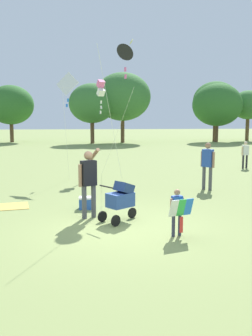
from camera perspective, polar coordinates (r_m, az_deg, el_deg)
ground_plane at (r=9.36m, az=-0.47°, el=-8.86°), size 120.00×120.00×0.00m
treeline_distant at (r=37.69m, az=6.23°, el=9.66°), size 33.42×6.19×6.59m
child_with_butterfly_kite at (r=8.62m, az=7.69°, el=-6.04°), size 0.57×0.43×1.07m
person_adult_flyer at (r=10.01m, az=-5.62°, el=-1.49°), size 0.57×0.69×1.85m
stroller at (r=9.75m, az=-0.77°, el=-4.48°), size 1.04×0.91×1.03m
kite_adult_black at (r=12.58m, az=-0.16°, el=16.68°), size 1.26×2.74×4.92m
kite_orange_delta at (r=17.13m, az=-3.76°, el=11.76°), size 1.31×3.87×4.23m
kite_green_novelty at (r=16.11m, az=-8.77°, el=12.08°), size 0.96×1.49×4.47m
distant_kites_cluster at (r=31.98m, az=-12.43°, el=22.91°), size 27.12×13.71×11.50m
person_red_shirt at (r=14.00m, az=12.09°, el=0.86°), size 0.42×0.42×1.72m
person_sitting_far at (r=20.14m, az=17.38°, el=2.23°), size 0.43×0.24×1.36m
picnic_blanket at (r=11.89m, az=-17.54°, el=-5.53°), size 1.48×1.19×0.02m
cooler_box at (r=11.15m, az=-5.87°, el=-5.20°), size 0.45×0.33×0.35m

